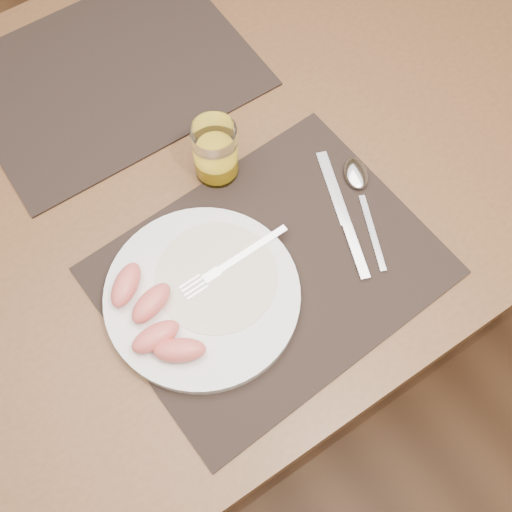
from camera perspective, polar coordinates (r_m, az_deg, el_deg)
The scene contains 11 objects.
ground at distance 1.68m, azimuth -3.73°, elevation -6.11°, with size 5.00×5.00×0.00m, color #55351D.
table at distance 1.07m, azimuth -5.84°, elevation 5.62°, with size 1.40×0.90×0.75m.
placemat_near at distance 0.91m, azimuth 1.24°, elevation -1.31°, with size 0.45×0.35×0.00m, color black.
placemat_far at distance 1.13m, azimuth -12.81°, elevation 15.47°, with size 0.45×0.35×0.00m, color black.
plate at distance 0.89m, azimuth -4.79°, elevation -3.54°, with size 0.27×0.27×0.02m, color white.
plate_dressing at distance 0.89m, azimuth -3.53°, elevation -1.83°, with size 0.17×0.17×0.00m.
fork at distance 0.89m, azimuth -2.68°, elevation -0.91°, with size 0.17×0.03×0.00m.
knife at distance 0.95m, azimuth 8.02°, elevation 2.83°, with size 0.09×0.21×0.01m.
spoon at distance 0.98m, azimuth 9.07°, elevation 6.52°, with size 0.10×0.18×0.01m.
juice_glass at distance 0.95m, azimuth -3.62°, elevation 9.11°, with size 0.07×0.07×0.10m.
grapefruit_wedges at distance 0.86m, azimuth -9.16°, elevation -5.48°, with size 0.09×0.18×0.03m.
Camera 1 is at (-0.22, -0.51, 1.58)m, focal length 45.00 mm.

